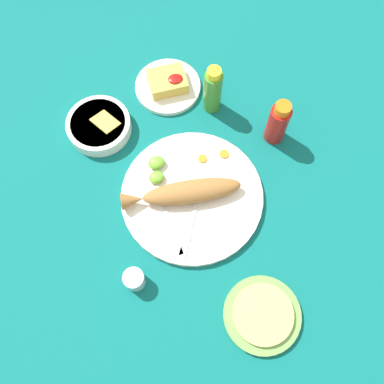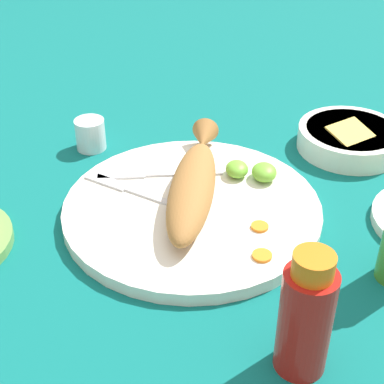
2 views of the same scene
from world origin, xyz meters
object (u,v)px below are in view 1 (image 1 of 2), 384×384
Objects in this scene: guacamole_bowl at (99,125)px; tortilla_plate at (262,315)px; fork_far at (170,225)px; salt_cup at (135,280)px; fried_fish at (185,193)px; main_plate at (192,196)px; hot_sauce_bottle_red at (278,123)px; side_plate_fries at (168,87)px; fork_near at (189,230)px; hot_sauce_bottle_green at (213,90)px.

guacamole_bowl is 0.96× the size of tortilla_plate.
fork_far is 3.62× the size of salt_cup.
guacamole_bowl is at bearing 130.04° from fried_fish.
main_plate is 0.33m from tortilla_plate.
fork_far is (-0.05, -0.06, -0.02)m from fried_fish.
fork_far is 0.38m from hot_sauce_bottle_red.
guacamole_bowl is at bearing -158.33° from side_plate_fries.
main_plate is at bearing 104.10° from tortilla_plate.
fork_near is (-0.01, -0.09, -0.02)m from fried_fish.
guacamole_bowl is at bearing -164.03° from fork_far.
fork_near reaches higher than main_plate.
fork_far is at bearing 44.58° from salt_cup.
fork_far is 0.16m from salt_cup.
tortilla_plate is (0.06, -0.66, 0.00)m from side_plate_fries.
hot_sauce_bottle_red is (0.33, 0.18, 0.05)m from fork_far.
side_plate_fries is 0.22m from guacamole_bowl.
fried_fish reaches higher than tortilla_plate.
fried_fish is 5.83× the size of salt_cup.
guacamole_bowl is 0.63m from tortilla_plate.
main_plate is 2.46× the size of hot_sauce_bottle_red.
hot_sauce_bottle_red is 0.85× the size of guacamole_bowl.
hot_sauce_bottle_red reaches higher than side_plate_fries.
side_plate_fries is at bearing 95.36° from tortilla_plate.
fork_near is at bearing -144.64° from hot_sauce_bottle_red.
hot_sauce_bottle_green reaches higher than fork_near.
main_plate is at bearing -93.18° from side_plate_fries.
fork_near is at bearing -108.85° from main_plate.
fried_fish is at bearing -157.34° from hot_sauce_bottle_red.
hot_sauce_bottle_green is (0.19, 0.31, 0.05)m from fork_far.
main_plate is 0.04m from fried_fish.
hot_sauce_bottle_red reaches higher than fork_near.
tortilla_plate is at bearing -111.98° from hot_sauce_bottle_red.
salt_cup is 0.29× the size of tortilla_plate.
fried_fish is 1.61× the size of fork_far.
side_plate_fries is at bearing 21.67° from guacamole_bowl.
fork_far is 0.37m from hot_sauce_bottle_green.
hot_sauce_bottle_red is at bearing 68.02° from tortilla_plate.
fork_near is 0.17m from salt_cup.
hot_sauce_bottle_green reaches higher than main_plate.
fried_fish reaches higher than fork_far.
main_plate is at bearing -116.06° from hot_sauce_bottle_green.
hot_sauce_bottle_red is (0.29, 0.20, 0.05)m from fork_near.
fried_fish is at bearing -119.42° from hot_sauce_bottle_green.
salt_cup reaches higher than fork_far.
tortilla_plate is (0.26, -0.15, -0.02)m from salt_cup.
side_plate_fries is at bearing 68.41° from salt_cup.
hot_sauce_bottle_green is 0.88× the size of tortilla_plate.
guacamole_bowl reaches higher than tortilla_plate.
fork_near is at bearing 115.25° from tortilla_plate.
salt_cup reaches higher than main_plate.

